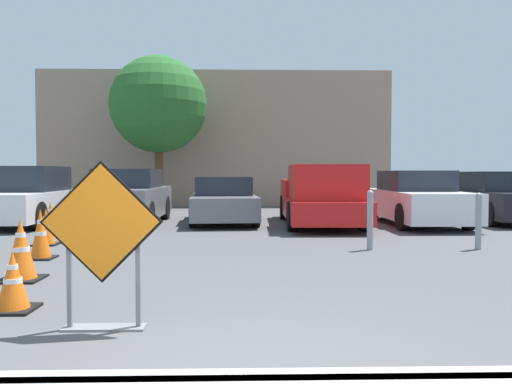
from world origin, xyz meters
name	(u,v)px	position (x,y,z in m)	size (l,w,h in m)	color
ground_plane	(245,226)	(0.00, 10.00, 0.00)	(96.00, 96.00, 0.00)	#4C4C4F
road_closed_sign	(102,237)	(-1.28, 1.35, 0.83)	(1.08, 0.20, 1.51)	black
traffic_cone_nearest	(13,282)	(-2.37, 2.00, 0.29)	(0.43, 0.43, 0.61)	black
traffic_cone_second	(21,250)	(-2.93, 3.46, 0.39)	(0.53, 0.53, 0.81)	black
traffic_cone_third	(41,234)	(-3.34, 5.09, 0.40)	(0.43, 0.43, 0.83)	black
traffic_cone_fourth	(46,227)	(-3.87, 6.67, 0.35)	(0.45, 0.45, 0.72)	black
traffic_cone_fifth	(51,219)	(-4.40, 8.27, 0.37)	(0.48, 0.48, 0.75)	black
parked_car_nearest	(29,198)	(-5.85, 10.58, 0.72)	(1.83, 4.52, 1.58)	white
parked_car_second	(128,198)	(-3.23, 10.77, 0.71)	(1.86, 4.10, 1.51)	slate
parked_car_third	(223,201)	(-0.60, 11.00, 0.60)	(2.01, 4.13, 1.29)	slate
pickup_truck	(321,199)	(2.01, 10.00, 0.71)	(2.03, 5.14, 1.60)	red
parked_car_fourth	(416,199)	(4.65, 10.34, 0.68)	(1.83, 4.56, 1.46)	silver
parked_car_fifth	(498,198)	(7.27, 11.04, 0.67)	(1.93, 4.27, 1.44)	black
bollard_nearest	(370,219)	(2.26, 5.89, 0.57)	(0.12, 0.12, 1.09)	gray
bollard_second	(478,220)	(4.25, 5.89, 0.55)	(0.12, 0.12, 1.04)	gray
building_facade_backdrop	(218,142)	(-1.22, 20.31, 2.84)	(14.79, 5.00, 5.69)	gray
street_tree_behind_lot	(158,105)	(-3.22, 15.79, 3.94)	(3.62, 3.62, 5.77)	#513823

